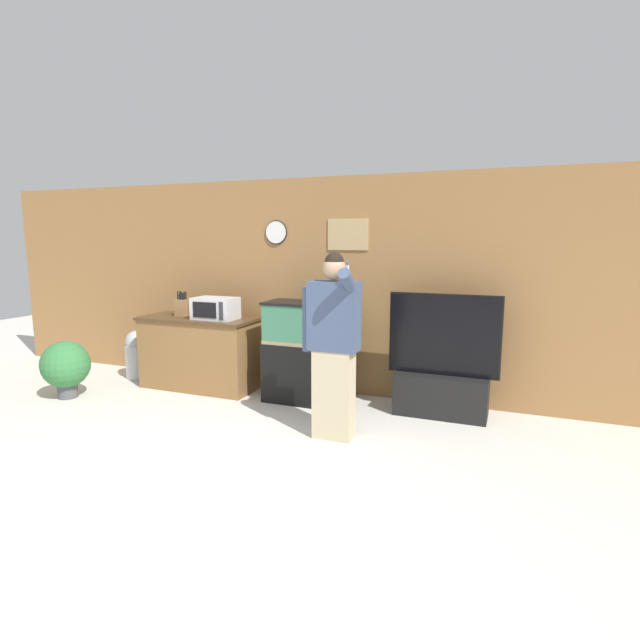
{
  "coord_description": "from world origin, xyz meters",
  "views": [
    {
      "loc": [
        2.21,
        -2.58,
        1.87
      ],
      "look_at": [
        0.34,
        2.13,
        1.05
      ],
      "focal_mm": 28.0,
      "sensor_mm": 36.0,
      "label": 1
    }
  ],
  "objects_px": {
    "aquarium_on_stand": "(307,352)",
    "tv_on_stand": "(442,380)",
    "person_standing": "(333,344)",
    "potted_plant": "(66,366)",
    "microwave": "(215,308)",
    "counter_island": "(200,352)",
    "knife_block": "(181,307)",
    "trash_bin": "(138,354)"
  },
  "relations": [
    {
      "from": "aquarium_on_stand",
      "to": "tv_on_stand",
      "type": "relative_size",
      "value": 0.89
    },
    {
      "from": "person_standing",
      "to": "potted_plant",
      "type": "xyz_separation_m",
      "value": [
        -3.37,
        -0.03,
        -0.53
      ]
    },
    {
      "from": "microwave",
      "to": "person_standing",
      "type": "bearing_deg",
      "value": -25.2
    },
    {
      "from": "counter_island",
      "to": "knife_block",
      "type": "height_order",
      "value": "knife_block"
    },
    {
      "from": "counter_island",
      "to": "potted_plant",
      "type": "xyz_separation_m",
      "value": [
        -1.24,
        -0.94,
        -0.06
      ]
    },
    {
      "from": "potted_plant",
      "to": "tv_on_stand",
      "type": "bearing_deg",
      "value": 13.78
    },
    {
      "from": "aquarium_on_stand",
      "to": "trash_bin",
      "type": "relative_size",
      "value": 1.79
    },
    {
      "from": "counter_island",
      "to": "microwave",
      "type": "height_order",
      "value": "microwave"
    },
    {
      "from": "knife_block",
      "to": "trash_bin",
      "type": "relative_size",
      "value": 0.49
    },
    {
      "from": "person_standing",
      "to": "microwave",
      "type": "bearing_deg",
      "value": 154.8
    },
    {
      "from": "aquarium_on_stand",
      "to": "potted_plant",
      "type": "bearing_deg",
      "value": -161.04
    },
    {
      "from": "counter_island",
      "to": "person_standing",
      "type": "bearing_deg",
      "value": -23.21
    },
    {
      "from": "tv_on_stand",
      "to": "potted_plant",
      "type": "height_order",
      "value": "tv_on_stand"
    },
    {
      "from": "counter_island",
      "to": "person_standing",
      "type": "distance_m",
      "value": 2.36
    },
    {
      "from": "microwave",
      "to": "aquarium_on_stand",
      "type": "bearing_deg",
      "value": 1.75
    },
    {
      "from": "tv_on_stand",
      "to": "trash_bin",
      "type": "distance_m",
      "value": 4.06
    },
    {
      "from": "counter_island",
      "to": "potted_plant",
      "type": "height_order",
      "value": "counter_island"
    },
    {
      "from": "aquarium_on_stand",
      "to": "counter_island",
      "type": "bearing_deg",
      "value": 179.75
    },
    {
      "from": "person_standing",
      "to": "potted_plant",
      "type": "relative_size",
      "value": 2.57
    },
    {
      "from": "knife_block",
      "to": "potted_plant",
      "type": "height_order",
      "value": "knife_block"
    },
    {
      "from": "knife_block",
      "to": "tv_on_stand",
      "type": "relative_size",
      "value": 0.24
    },
    {
      "from": "tv_on_stand",
      "to": "person_standing",
      "type": "height_order",
      "value": "person_standing"
    },
    {
      "from": "potted_plant",
      "to": "knife_block",
      "type": "bearing_deg",
      "value": 44.26
    },
    {
      "from": "aquarium_on_stand",
      "to": "potted_plant",
      "type": "height_order",
      "value": "aquarium_on_stand"
    },
    {
      "from": "microwave",
      "to": "knife_block",
      "type": "height_order",
      "value": "knife_block"
    },
    {
      "from": "aquarium_on_stand",
      "to": "potted_plant",
      "type": "distance_m",
      "value": 2.89
    },
    {
      "from": "trash_bin",
      "to": "potted_plant",
      "type": "bearing_deg",
      "value": -99.81
    },
    {
      "from": "knife_block",
      "to": "person_standing",
      "type": "xyz_separation_m",
      "value": [
        2.39,
        -0.92,
        -0.11
      ]
    },
    {
      "from": "person_standing",
      "to": "trash_bin",
      "type": "bearing_deg",
      "value": 162.89
    },
    {
      "from": "knife_block",
      "to": "potted_plant",
      "type": "relative_size",
      "value": 0.46
    },
    {
      "from": "counter_island",
      "to": "microwave",
      "type": "distance_m",
      "value": 0.65
    },
    {
      "from": "person_standing",
      "to": "tv_on_stand",
      "type": "bearing_deg",
      "value": 49.32
    },
    {
      "from": "knife_block",
      "to": "aquarium_on_stand",
      "type": "distance_m",
      "value": 1.8
    },
    {
      "from": "knife_block",
      "to": "trash_bin",
      "type": "xyz_separation_m",
      "value": [
        -0.8,
        0.06,
        -0.69
      ]
    },
    {
      "from": "aquarium_on_stand",
      "to": "potted_plant",
      "type": "xyz_separation_m",
      "value": [
        -2.72,
        -0.94,
        -0.2
      ]
    },
    {
      "from": "tv_on_stand",
      "to": "potted_plant",
      "type": "distance_m",
      "value": 4.36
    },
    {
      "from": "person_standing",
      "to": "potted_plant",
      "type": "height_order",
      "value": "person_standing"
    },
    {
      "from": "tv_on_stand",
      "to": "person_standing",
      "type": "distance_m",
      "value": 1.43
    },
    {
      "from": "person_standing",
      "to": "potted_plant",
      "type": "bearing_deg",
      "value": -179.52
    },
    {
      "from": "microwave",
      "to": "aquarium_on_stand",
      "type": "xyz_separation_m",
      "value": [
        1.2,
        0.04,
        -0.45
      ]
    },
    {
      "from": "potted_plant",
      "to": "trash_bin",
      "type": "relative_size",
      "value": 1.05
    },
    {
      "from": "potted_plant",
      "to": "trash_bin",
      "type": "xyz_separation_m",
      "value": [
        0.17,
        1.01,
        -0.06
      ]
    }
  ]
}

